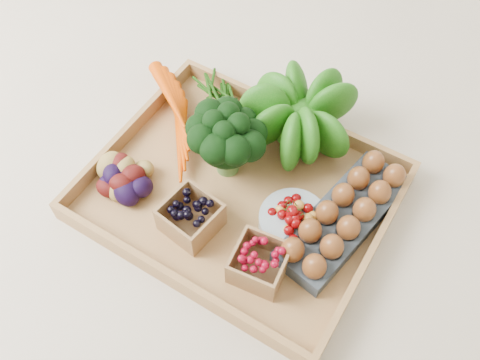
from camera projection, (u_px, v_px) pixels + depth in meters
The scene contains 10 objects.
ground at pixel (240, 197), 1.05m from camera, with size 4.00×4.00×0.00m, color beige.
tray at pixel (240, 195), 1.04m from camera, with size 0.55×0.45×0.01m, color #AD7E48.
carrots at pixel (181, 123), 1.10m from camera, with size 0.21×0.15×0.05m, color #D84300, non-canonical shape.
lettuce at pixel (299, 111), 1.05m from camera, with size 0.16×0.16×0.16m, color #0C490B.
broccoli at pixel (227, 150), 1.02m from camera, with size 0.15×0.15×0.12m, color black, non-canonical shape.
cherry_bowl at pixel (293, 222), 0.98m from camera, with size 0.13×0.13×0.03m, color #8C9EA5.
egg_carton at pixel (343, 220), 0.98m from camera, with size 0.10×0.30×0.03m, color #363E45.
potatoes at pixel (123, 174), 1.02m from camera, with size 0.13×0.13×0.07m, color #3B0B09, non-canonical shape.
punnet_blackberry at pixel (191, 217), 0.97m from camera, with size 0.09×0.09×0.06m, color black.
punnet_raspberry at pixel (259, 263), 0.92m from camera, with size 0.09×0.09×0.06m, color maroon.
Camera 1 is at (0.29, -0.48, 0.89)m, focal length 40.00 mm.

